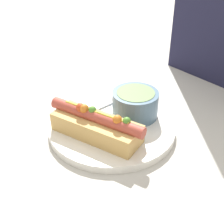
# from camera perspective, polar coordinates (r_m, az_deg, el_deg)

# --- Properties ---
(ground_plane) EXTENTS (4.00, 4.00, 0.00)m
(ground_plane) POSITION_cam_1_polar(r_m,az_deg,el_deg) (0.65, -0.00, -3.38)
(ground_plane) COLOR #BCB7AD
(dinner_plate) EXTENTS (0.26, 0.26, 0.02)m
(dinner_plate) POSITION_cam_1_polar(r_m,az_deg,el_deg) (0.65, -0.00, -2.82)
(dinner_plate) COLOR white
(dinner_plate) RESTS_ON ground_plane
(hot_dog) EXTENTS (0.20, 0.11, 0.06)m
(hot_dog) POSITION_cam_1_polar(r_m,az_deg,el_deg) (0.60, -2.87, -2.36)
(hot_dog) COLOR tan
(hot_dog) RESTS_ON dinner_plate
(soup_bowl) EXTENTS (0.10, 0.10, 0.06)m
(soup_bowl) POSITION_cam_1_polar(r_m,az_deg,el_deg) (0.66, 4.27, 1.69)
(soup_bowl) COLOR slate
(soup_bowl) RESTS_ON dinner_plate
(spoon) EXTENTS (0.03, 0.18, 0.01)m
(spoon) POSITION_cam_1_polar(r_m,az_deg,el_deg) (0.71, -0.13, 1.79)
(spoon) COLOR #B7B7BC
(spoon) RESTS_ON dinner_plate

